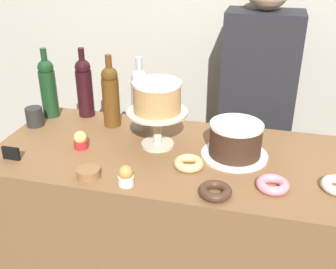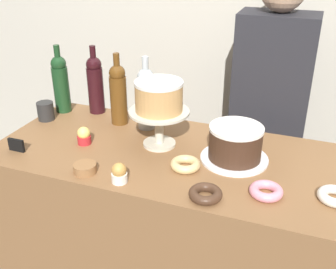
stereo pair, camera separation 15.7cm
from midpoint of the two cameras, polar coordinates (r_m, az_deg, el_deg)
name	(u,v)px [view 1 (the left image)]	position (r m, az deg, el deg)	size (l,w,h in m)	color
back_wall	(208,18)	(2.31, 3.61, 16.06)	(6.00, 0.05, 2.60)	#BCB7A8
display_counter	(168,243)	(1.88, -2.48, -15.18)	(1.40, 0.64, 0.93)	brown
cake_stand_pedestal	(157,122)	(1.62, -4.30, 1.68)	(0.24, 0.24, 0.15)	beige
white_layer_cake	(157,97)	(1.57, -4.43, 5.30)	(0.19, 0.19, 0.12)	tan
silver_serving_platter	(234,155)	(1.59, 6.55, -2.94)	(0.26, 0.26, 0.01)	white
chocolate_round_cake	(236,139)	(1.56, 6.68, -0.69)	(0.20, 0.20, 0.13)	#3D2619
wine_bottle_green	(48,87)	(1.98, -18.76, 6.32)	(0.08, 0.08, 0.33)	#193D1E
wine_bottle_clear	(140,98)	(1.76, -6.54, 5.03)	(0.08, 0.08, 0.33)	#B2BCC1
wine_bottle_amber	(111,95)	(1.81, -10.56, 5.41)	(0.08, 0.08, 0.33)	#5B3814
wine_bottle_dark_red	(84,86)	(1.94, -14.00, 6.54)	(0.08, 0.08, 0.33)	black
cupcake_lemon	(81,140)	(1.68, -14.87, -0.86)	(0.06, 0.06, 0.07)	red
cupcake_caramel	(126,176)	(1.41, -9.17, -5.89)	(0.06, 0.06, 0.07)	white
donut_pink	(273,185)	(1.41, 11.46, -7.04)	(0.11, 0.11, 0.03)	pink
donut_chocolate	(215,191)	(1.35, 3.34, -8.07)	(0.11, 0.11, 0.03)	#472D1E
donut_glazed	(189,163)	(1.50, -0.04, -4.16)	(0.11, 0.11, 0.03)	#E0C17F
cookie_stack	(88,173)	(1.49, -14.16, -5.36)	(0.08, 0.08, 0.03)	olive
price_sign_chalkboard	(11,153)	(1.69, -23.79, -2.52)	(0.07, 0.01, 0.05)	black
coffee_cup_ceramic	(35,117)	(1.94, -20.54, 2.31)	(0.08, 0.08, 0.09)	#282828
barista_figure	(255,122)	(2.13, 10.06, 1.71)	(0.36, 0.22, 1.60)	black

